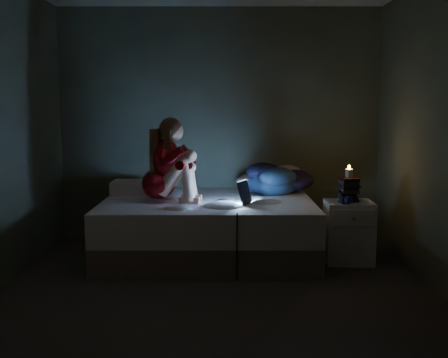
{
  "coord_description": "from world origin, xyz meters",
  "views": [
    {
      "loc": [
        0.04,
        -4.36,
        1.51
      ],
      "look_at": [
        0.05,
        1.0,
        0.8
      ],
      "focal_mm": 44.24,
      "sensor_mm": 36.0,
      "label": 1
    }
  ],
  "objects_px": {
    "nightstand": "(349,232)",
    "candle": "(349,172)",
    "woman": "(158,160)",
    "laptop": "(230,191)",
    "phone": "(344,202)",
    "bed": "(208,228)"
  },
  "relations": [
    {
      "from": "laptop",
      "to": "candle",
      "type": "xyz_separation_m",
      "value": [
        1.14,
        0.01,
        0.18
      ]
    },
    {
      "from": "laptop",
      "to": "woman",
      "type": "bearing_deg",
      "value": -166.52
    },
    {
      "from": "bed",
      "to": "laptop",
      "type": "height_order",
      "value": "laptop"
    },
    {
      "from": "woman",
      "to": "phone",
      "type": "distance_m",
      "value": 1.84
    },
    {
      "from": "woman",
      "to": "candle",
      "type": "distance_m",
      "value": 1.85
    },
    {
      "from": "laptop",
      "to": "phone",
      "type": "distance_m",
      "value": 1.09
    },
    {
      "from": "woman",
      "to": "laptop",
      "type": "xyz_separation_m",
      "value": [
        0.71,
        -0.13,
        -0.29
      ]
    },
    {
      "from": "bed",
      "to": "candle",
      "type": "relative_size",
      "value": 26.14
    },
    {
      "from": "bed",
      "to": "woman",
      "type": "bearing_deg",
      "value": -169.33
    },
    {
      "from": "candle",
      "to": "phone",
      "type": "height_order",
      "value": "candle"
    },
    {
      "from": "bed",
      "to": "woman",
      "type": "relative_size",
      "value": 2.52
    },
    {
      "from": "nightstand",
      "to": "candle",
      "type": "xyz_separation_m",
      "value": [
        -0.01,
        0.02,
        0.58
      ]
    },
    {
      "from": "bed",
      "to": "phone",
      "type": "xyz_separation_m",
      "value": [
        1.3,
        -0.3,
        0.32
      ]
    },
    {
      "from": "candle",
      "to": "laptop",
      "type": "bearing_deg",
      "value": -179.32
    },
    {
      "from": "nightstand",
      "to": "woman",
      "type": "bearing_deg",
      "value": 177.63
    },
    {
      "from": "bed",
      "to": "nightstand",
      "type": "distance_m",
      "value": 1.39
    },
    {
      "from": "bed",
      "to": "nightstand",
      "type": "bearing_deg",
      "value": -9.44
    },
    {
      "from": "woman",
      "to": "nightstand",
      "type": "relative_size",
      "value": 1.39
    },
    {
      "from": "candle",
      "to": "woman",
      "type": "bearing_deg",
      "value": 176.53
    },
    {
      "from": "woman",
      "to": "phone",
      "type": "bearing_deg",
      "value": -1.46
    },
    {
      "from": "nightstand",
      "to": "phone",
      "type": "distance_m",
      "value": 0.32
    },
    {
      "from": "woman",
      "to": "candle",
      "type": "relative_size",
      "value": 10.39
    }
  ]
}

